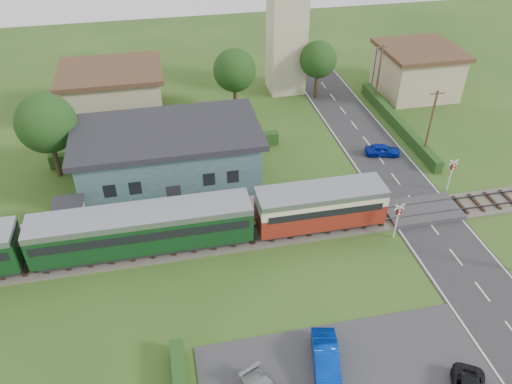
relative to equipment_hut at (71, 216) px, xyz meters
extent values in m
plane|color=#2D4C19|center=(18.00, -5.20, -1.75)|extent=(120.00, 120.00, 0.00)
cube|color=#4C443D|center=(18.00, -3.20, -1.65)|extent=(76.00, 3.20, 0.20)
cube|color=#3F3F47|center=(18.00, -3.92, -1.33)|extent=(76.00, 0.08, 0.15)
cube|color=#3F3F47|center=(18.00, -2.48, -1.33)|extent=(76.00, 0.08, 0.15)
cube|color=#28282B|center=(28.00, -5.20, -1.72)|extent=(6.00, 70.00, 0.05)
cube|color=#333335|center=(28.00, -3.20, -1.52)|extent=(6.20, 3.40, 0.45)
cube|color=gray|center=(8.00, 0.00, -1.52)|extent=(30.00, 3.00, 0.45)
cube|color=beige|center=(0.00, 0.00, -0.10)|extent=(2.00, 2.00, 2.40)
cube|color=#232328|center=(0.00, 0.00, 1.18)|extent=(2.30, 2.30, 0.15)
cube|color=#345456|center=(8.00, 5.80, 0.65)|extent=(15.00, 8.00, 4.80)
cube|color=#232328|center=(8.00, 5.80, 3.30)|extent=(16.00, 9.00, 0.50)
cube|color=#232328|center=(8.00, 1.86, -0.65)|extent=(1.20, 0.12, 2.20)
cube|color=black|center=(3.00, 1.86, 0.65)|extent=(1.00, 0.12, 1.20)
cube|color=black|center=(5.00, 1.86, 0.65)|extent=(1.00, 0.12, 1.20)
cube|color=black|center=(11.00, 1.86, 0.65)|extent=(1.00, 0.12, 1.20)
cube|color=black|center=(13.00, 1.86, 0.65)|extent=(1.00, 0.12, 1.20)
cube|color=#232328|center=(19.04, -3.20, -1.16)|extent=(9.00, 2.20, 0.50)
cube|color=maroon|center=(19.04, -3.20, -0.16)|extent=(10.00, 2.80, 1.80)
cube|color=beige|center=(19.04, -3.20, 1.09)|extent=(10.00, 2.82, 0.90)
cube|color=black|center=(19.04, -3.20, 0.74)|extent=(9.00, 2.88, 0.60)
cube|color=gray|center=(19.04, -3.20, 1.74)|extent=(10.00, 2.90, 0.45)
cube|color=#232328|center=(5.44, -3.20, -1.16)|extent=(15.20, 2.20, 0.50)
cube|color=#0E3315|center=(5.44, -3.20, 0.34)|extent=(16.00, 2.80, 2.60)
cube|color=black|center=(5.44, -3.20, 0.74)|extent=(15.40, 2.86, 0.70)
cube|color=gray|center=(5.44, -3.20, 1.74)|extent=(16.00, 2.90, 0.50)
cube|color=beige|center=(23.00, 22.80, 5.25)|extent=(4.00, 4.00, 14.00)
cube|color=tan|center=(3.00, 19.80, 0.75)|extent=(10.00, 8.00, 5.00)
cube|color=#472D1E|center=(3.00, 19.80, 3.50)|extent=(10.80, 8.80, 0.50)
cube|color=tan|center=(38.00, 18.80, 0.75)|extent=(8.00, 8.00, 5.00)
cube|color=#472D1E|center=(38.00, 18.80, 3.50)|extent=(8.80, 8.80, 0.50)
cube|color=#193814|center=(32.20, 10.80, -1.15)|extent=(0.80, 18.00, 1.20)
cube|color=#193814|center=(8.00, 10.30, -1.10)|extent=(22.00, 0.80, 1.30)
cylinder|color=#332316|center=(-2.00, 8.80, 0.32)|extent=(0.44, 0.44, 4.12)
sphere|color=#143311|center=(-2.00, 8.80, 3.65)|extent=(5.20, 5.20, 5.20)
cylinder|color=#332316|center=(16.00, 17.80, 0.18)|extent=(0.44, 0.44, 3.85)
sphere|color=#143311|center=(16.00, 17.80, 3.29)|extent=(4.60, 4.60, 4.60)
cylinder|color=#332316|center=(26.00, 19.80, 0.04)|extent=(0.44, 0.44, 3.58)
sphere|color=#143311|center=(26.00, 19.80, 2.93)|extent=(4.20, 4.20, 4.20)
cylinder|color=#473321|center=(32.20, 4.80, 1.75)|extent=(0.22, 0.22, 7.00)
cube|color=#473321|center=(32.20, 4.80, 4.95)|extent=(1.40, 0.10, 0.10)
cylinder|color=#473321|center=(32.20, 16.80, 1.75)|extent=(0.22, 0.22, 7.00)
cube|color=#473321|center=(32.20, 16.80, 4.95)|extent=(1.40, 0.10, 0.10)
cylinder|color=silver|center=(24.40, -5.60, -0.25)|extent=(0.12, 0.12, 3.00)
cube|color=#232328|center=(24.40, -5.60, 0.85)|extent=(0.35, 0.18, 0.55)
sphere|color=#FF190C|center=(24.40, -5.72, 1.00)|extent=(0.14, 0.14, 0.14)
sphere|color=#FF190C|center=(24.40, -5.72, 0.70)|extent=(0.14, 0.14, 0.14)
cube|color=silver|center=(24.40, -5.60, 1.25)|extent=(0.84, 0.05, 0.55)
cube|color=silver|center=(24.40, -5.60, 1.25)|extent=(0.84, 0.05, 0.55)
cylinder|color=silver|center=(31.60, -0.80, -0.25)|extent=(0.12, 0.12, 3.00)
cube|color=#232328|center=(31.60, -0.80, 0.85)|extent=(0.35, 0.18, 0.55)
sphere|color=#FF190C|center=(31.60, -0.92, 1.00)|extent=(0.14, 0.14, 0.14)
sphere|color=#FF190C|center=(31.60, -0.92, 0.70)|extent=(0.14, 0.14, 0.14)
cube|color=silver|center=(31.60, -0.80, 1.25)|extent=(0.84, 0.05, 0.55)
cube|color=silver|center=(31.60, -0.80, 1.25)|extent=(0.84, 0.05, 0.55)
cylinder|color=#3F3F47|center=(-4.00, 14.80, 0.75)|extent=(0.14, 0.14, 5.00)
sphere|color=orange|center=(-4.00, 14.80, 3.25)|extent=(0.30, 0.30, 0.30)
cylinder|color=#3F3F47|center=(34.00, 21.80, 0.75)|extent=(0.14, 0.14, 5.00)
sphere|color=orange|center=(34.00, 21.80, 3.25)|extent=(0.30, 0.30, 0.30)
imported|color=#071E9D|center=(28.43, 5.93, -1.13)|extent=(3.59, 2.16, 1.14)
imported|color=#0029A3|center=(15.50, -15.57, -0.99)|extent=(2.28, 4.35, 1.36)
imported|color=gray|center=(15.89, 0.22, -0.39)|extent=(0.66, 0.43, 1.81)
imported|color=gray|center=(3.10, -0.80, -0.52)|extent=(0.73, 0.86, 1.56)
camera|label=1|loc=(7.81, -32.18, 24.11)|focal=35.00mm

